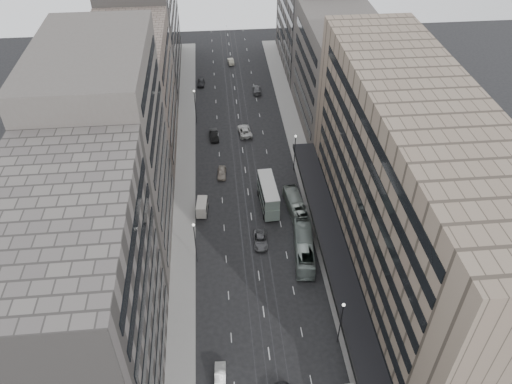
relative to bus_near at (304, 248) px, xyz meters
name	(u,v)px	position (x,y,z in m)	size (l,w,h in m)	color
ground	(264,317)	(-7.76, -11.76, -1.68)	(220.00, 220.00, 0.00)	black
sidewalk_right	(303,162)	(4.24, 25.74, -1.60)	(4.00, 125.00, 0.15)	gray
sidewalk_left	(185,169)	(-19.76, 25.74, -1.60)	(4.00, 125.00, 0.15)	gray
department_store	(409,195)	(13.70, -3.76, 13.27)	(19.20, 60.00, 30.00)	#7F6F5D
building_right_mid	(339,75)	(13.74, 40.24, 10.32)	(15.00, 28.00, 24.00)	#524D47
building_right_far	(314,15)	(13.74, 70.24, 12.32)	(15.00, 32.00, 28.00)	#615B57
building_left_a	(81,309)	(-29.26, -19.76, 13.32)	(15.00, 28.00, 30.00)	#615B57
building_left_b	(110,155)	(-29.26, 7.24, 15.32)	(15.00, 26.00, 34.00)	#524D47
building_left_c	(132,95)	(-29.26, 34.24, 10.82)	(15.00, 28.00, 25.00)	#6F6156
building_left_d	(144,25)	(-29.26, 67.24, 12.32)	(15.00, 38.00, 28.00)	#615B57
lamp_right_near	(341,319)	(1.94, -16.76, 3.53)	(0.44, 0.44, 8.32)	#262628
lamp_right_far	(295,149)	(1.94, 23.24, 3.53)	(0.44, 0.44, 8.32)	#262628
lamp_left_near	(195,238)	(-17.46, 0.24, 3.53)	(0.44, 0.44, 8.32)	#262628
lamp_left_far	(195,103)	(-17.46, 43.24, 3.53)	(0.44, 0.44, 8.32)	#262628
bus_near	(304,248)	(0.00, 0.00, 0.00)	(2.81, 12.03, 3.35)	gray
bus_far	(296,207)	(0.34, 10.24, -0.20)	(2.49, 10.62, 2.96)	#97A299
double_decker	(268,195)	(-4.44, 12.71, 1.09)	(3.30, 9.50, 5.13)	slate
panel_van	(202,207)	(-16.49, 12.07, -0.29)	(2.29, 4.16, 2.52)	#BCB5AA
sedan_1	(220,376)	(-14.51, -20.94, -1.00)	(1.43, 4.11, 1.35)	white
sedan_2	(260,240)	(-6.79, 3.38, -0.99)	(2.27, 4.93, 1.37)	#5A5A5D
sedan_4	(222,173)	(-12.51, 22.78, -0.96)	(1.70, 4.22, 1.44)	gray
sedan_5	(214,135)	(-13.66, 36.53, -0.87)	(1.70, 4.88, 1.61)	black
sedan_6	(245,131)	(-6.83, 37.65, -0.88)	(2.63, 5.69, 1.58)	silver
sedan_7	(257,90)	(-2.34, 56.58, -0.95)	(2.02, 4.98, 1.44)	#58585A
sedan_8	(201,82)	(-16.26, 61.83, -0.93)	(1.76, 4.38, 1.49)	#252628
sedan_9	(231,61)	(-7.93, 73.76, -0.98)	(1.47, 4.22, 1.39)	beige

